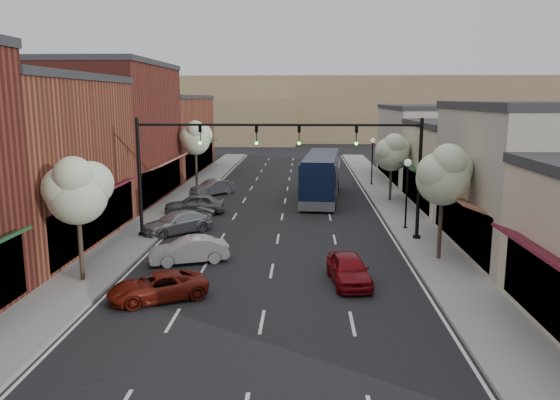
# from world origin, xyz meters

# --- Properties ---
(ground) EXTENTS (160.00, 160.00, 0.00)m
(ground) POSITION_xyz_m (0.00, 0.00, 0.00)
(ground) COLOR black
(ground) RESTS_ON ground
(sidewalk_left) EXTENTS (2.80, 73.00, 0.15)m
(sidewalk_left) POSITION_xyz_m (-8.40, 18.50, 0.07)
(sidewalk_left) COLOR gray
(sidewalk_left) RESTS_ON ground
(sidewalk_right) EXTENTS (2.80, 73.00, 0.15)m
(sidewalk_right) POSITION_xyz_m (8.40, 18.50, 0.07)
(sidewalk_right) COLOR gray
(sidewalk_right) RESTS_ON ground
(curb_left) EXTENTS (0.25, 73.00, 0.17)m
(curb_left) POSITION_xyz_m (-7.00, 18.50, 0.07)
(curb_left) COLOR gray
(curb_left) RESTS_ON ground
(curb_right) EXTENTS (0.25, 73.00, 0.17)m
(curb_right) POSITION_xyz_m (7.00, 18.50, 0.07)
(curb_right) COLOR gray
(curb_right) RESTS_ON ground
(bldg_left_midnear) EXTENTS (10.14, 14.10, 9.40)m
(bldg_left_midnear) POSITION_xyz_m (-14.23, 6.00, 4.66)
(bldg_left_midnear) COLOR brown
(bldg_left_midnear) RESTS_ON ground
(bldg_left_midfar) EXTENTS (10.14, 14.10, 10.90)m
(bldg_left_midfar) POSITION_xyz_m (-14.24, 20.00, 5.40)
(bldg_left_midfar) COLOR maroon
(bldg_left_midfar) RESTS_ON ground
(bldg_left_far) EXTENTS (10.14, 18.10, 8.40)m
(bldg_left_far) POSITION_xyz_m (-14.22, 36.00, 4.16)
(bldg_left_far) COLOR brown
(bldg_left_far) RESTS_ON ground
(bldg_right_midnear) EXTENTS (9.14, 12.10, 7.90)m
(bldg_right_midnear) POSITION_xyz_m (13.72, 6.00, 3.91)
(bldg_right_midnear) COLOR #A8A190
(bldg_right_midnear) RESTS_ON ground
(bldg_right_midfar) EXTENTS (9.14, 12.10, 6.40)m
(bldg_right_midfar) POSITION_xyz_m (13.70, 18.00, 3.17)
(bldg_right_midfar) COLOR beige
(bldg_right_midfar) RESTS_ON ground
(bldg_right_far) EXTENTS (9.14, 16.10, 7.40)m
(bldg_right_far) POSITION_xyz_m (13.71, 32.00, 3.66)
(bldg_right_far) COLOR #A8A190
(bldg_right_far) RESTS_ON ground
(hill_far) EXTENTS (120.00, 30.00, 12.00)m
(hill_far) POSITION_xyz_m (0.00, 90.00, 6.00)
(hill_far) COLOR #7A6647
(hill_far) RESTS_ON ground
(hill_near) EXTENTS (50.00, 20.00, 8.00)m
(hill_near) POSITION_xyz_m (-25.00, 78.00, 4.00)
(hill_near) COLOR #7A6647
(hill_near) RESTS_ON ground
(signal_mast_right) EXTENTS (8.22, 0.46, 7.00)m
(signal_mast_right) POSITION_xyz_m (5.62, 8.00, 4.62)
(signal_mast_right) COLOR black
(signal_mast_right) RESTS_ON ground
(signal_mast_left) EXTENTS (8.22, 0.46, 7.00)m
(signal_mast_left) POSITION_xyz_m (-5.62, 8.00, 4.62)
(signal_mast_left) COLOR black
(signal_mast_left) RESTS_ON ground
(tree_right_near) EXTENTS (2.85, 2.65, 5.95)m
(tree_right_near) POSITION_xyz_m (8.35, 3.94, 4.45)
(tree_right_near) COLOR #47382B
(tree_right_near) RESTS_ON ground
(tree_right_far) EXTENTS (2.85, 2.65, 5.43)m
(tree_right_far) POSITION_xyz_m (8.35, 19.94, 3.99)
(tree_right_far) COLOR #47382B
(tree_right_far) RESTS_ON ground
(tree_left_near) EXTENTS (2.85, 2.65, 5.69)m
(tree_left_near) POSITION_xyz_m (-8.25, -0.06, 4.22)
(tree_left_near) COLOR #47382B
(tree_left_near) RESTS_ON ground
(tree_left_far) EXTENTS (2.85, 2.65, 6.13)m
(tree_left_far) POSITION_xyz_m (-8.25, 25.94, 4.60)
(tree_left_far) COLOR #47382B
(tree_left_far) RESTS_ON ground
(lamp_post_near) EXTENTS (0.44, 0.44, 4.44)m
(lamp_post_near) POSITION_xyz_m (7.80, 10.50, 3.01)
(lamp_post_near) COLOR black
(lamp_post_near) RESTS_ON ground
(lamp_post_far) EXTENTS (0.44, 0.44, 4.44)m
(lamp_post_far) POSITION_xyz_m (7.80, 28.00, 3.01)
(lamp_post_far) COLOR black
(lamp_post_far) RESTS_ON ground
(coach_bus) EXTENTS (3.63, 12.08, 3.64)m
(coach_bus) POSITION_xyz_m (2.90, 20.87, 1.90)
(coach_bus) COLOR #0D1635
(coach_bus) RESTS_ON ground
(red_hatchback) EXTENTS (2.06, 4.09, 1.34)m
(red_hatchback) POSITION_xyz_m (3.50, 0.38, 0.67)
(red_hatchback) COLOR maroon
(red_hatchback) RESTS_ON ground
(parked_car_a) EXTENTS (4.41, 3.45, 1.11)m
(parked_car_a) POSITION_xyz_m (-4.40, -1.95, 0.56)
(parked_car_a) COLOR maroon
(parked_car_a) RESTS_ON ground
(parked_car_b) EXTENTS (4.13, 2.57, 1.28)m
(parked_car_b) POSITION_xyz_m (-4.20, 3.15, 0.64)
(parked_car_b) COLOR silver
(parked_car_b) RESTS_ON ground
(parked_car_c) EXTENTS (4.56, 4.39, 1.31)m
(parked_car_c) POSITION_xyz_m (-6.20, 9.12, 0.65)
(parked_car_c) COLOR #A2A3A8
(parked_car_c) RESTS_ON ground
(parked_car_d) EXTENTS (4.41, 2.17, 1.45)m
(parked_car_d) POSITION_xyz_m (-6.20, 14.69, 0.72)
(parked_car_d) COLOR slate
(parked_car_d) RESTS_ON ground
(parked_car_e) EXTENTS (3.69, 3.80, 1.29)m
(parked_car_e) POSITION_xyz_m (-6.20, 22.38, 0.65)
(parked_car_e) COLOR gray
(parked_car_e) RESTS_ON ground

